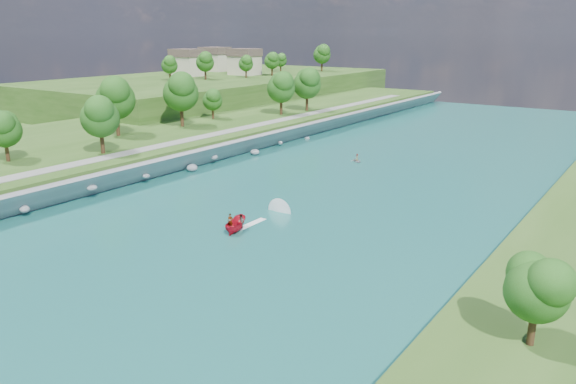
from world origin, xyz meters
The scene contains 11 objects.
ground centered at (0.00, 0.00, 0.00)m, with size 260.00×260.00×0.00m, color #2D5119.
river_water centered at (0.00, 20.00, 0.05)m, with size 55.00×240.00×0.10m, color #185C50.
berm_west centered at (-50.00, 20.00, 1.75)m, with size 45.00×240.00×3.50m, color #2D5119.
ridge_west centered at (-82.50, 95.00, 4.50)m, with size 60.00×120.00×9.00m, color #2D5119.
riprap_bank centered at (-25.83, 19.35, 1.79)m, with size 4.11×236.00×4.09m.
riverside_path centered at (-32.50, 20.00, 3.55)m, with size 3.00×200.00×0.10m, color gray.
ridge_houses centered at (-88.67, 100.00, 13.31)m, with size 29.50×29.50×8.40m.
trees_west centered at (-41.02, 4.74, 9.53)m, with size 18.28×148.48×13.20m.
trees_ridge centered at (-71.90, 103.68, 13.64)m, with size 20.48×65.38×10.94m.
motorboat centered at (-0.09, 4.95, 0.84)m, with size 3.60×19.13×2.18m.
raft centered at (-5.53, 44.11, 0.43)m, with size 3.08×3.07×1.48m.
Camera 1 is at (40.30, -43.83, 22.62)m, focal length 35.00 mm.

